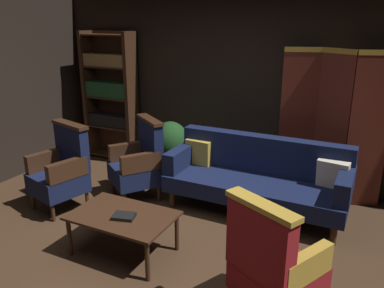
{
  "coord_description": "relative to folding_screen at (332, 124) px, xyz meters",
  "views": [
    {
      "loc": [
        1.76,
        -2.73,
        2.23
      ],
      "look_at": [
        0.0,
        0.8,
        0.95
      ],
      "focal_mm": 36.26,
      "sensor_mm": 36.0,
      "label": 1
    }
  ],
  "objects": [
    {
      "name": "back_wall",
      "position": [
        -1.24,
        0.28,
        0.41
      ],
      "size": [
        7.2,
        0.1,
        2.8
      ],
      "primitive_type": "cube",
      "color": "black",
      "rests_on": "ground_plane"
    },
    {
      "name": "velvet_couch",
      "position": [
        -0.69,
        -0.72,
        -0.53
      ],
      "size": [
        2.12,
        0.78,
        0.88
      ],
      "color": "#382114",
      "rests_on": "ground_plane"
    },
    {
      "name": "bookshelf",
      "position": [
        -3.39,
        0.02,
        0.09
      ],
      "size": [
        0.9,
        0.32,
        2.05
      ],
      "color": "#382114",
      "rests_on": "ground_plane"
    },
    {
      "name": "armchair_wing_right",
      "position": [
        -2.15,
        -1.06,
        -0.5
      ],
      "size": [
        0.81,
        0.81,
        1.04
      ],
      "color": "#382114",
      "rests_on": "ground_plane"
    },
    {
      "name": "armchair_wing_left",
      "position": [
        -2.84,
        -1.7,
        -0.5
      ],
      "size": [
        0.71,
        0.7,
        1.04
      ],
      "color": "#382114",
      "rests_on": "ground_plane"
    },
    {
      "name": "folding_screen",
      "position": [
        0.0,
        0.0,
        0.0
      ],
      "size": [
        1.29,
        0.25,
        1.9
      ],
      "color": "#5B2319",
      "rests_on": "ground_plane"
    },
    {
      "name": "armchair_gilt_accent",
      "position": [
        -0.04,
        -2.41,
        -0.5
      ],
      "size": [
        0.77,
        0.77,
        1.04
      ],
      "color": "#B78E33",
      "rests_on": "ground_plane"
    },
    {
      "name": "coffee_table",
      "position": [
        -1.59,
        -2.19,
        -0.61
      ],
      "size": [
        1.0,
        0.64,
        0.42
      ],
      "color": "#382114",
      "rests_on": "ground_plane"
    },
    {
      "name": "ground_plane",
      "position": [
        -1.24,
        -2.17,
        -0.99
      ],
      "size": [
        10.0,
        10.0,
        0.0
      ],
      "primitive_type": "plane",
      "color": "#3D2819"
    },
    {
      "name": "potted_plant",
      "position": [
        -2.14,
        -0.26,
        -0.51
      ],
      "size": [
        0.54,
        0.54,
        0.83
      ],
      "color": "brown",
      "rests_on": "ground_plane"
    },
    {
      "name": "book_black_cloth",
      "position": [
        -1.53,
        -2.24,
        -0.55
      ],
      "size": [
        0.24,
        0.2,
        0.03
      ],
      "primitive_type": "cube",
      "rotation": [
        0.0,
        0.0,
        0.28
      ],
      "color": "black",
      "rests_on": "coffee_table"
    }
  ]
}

